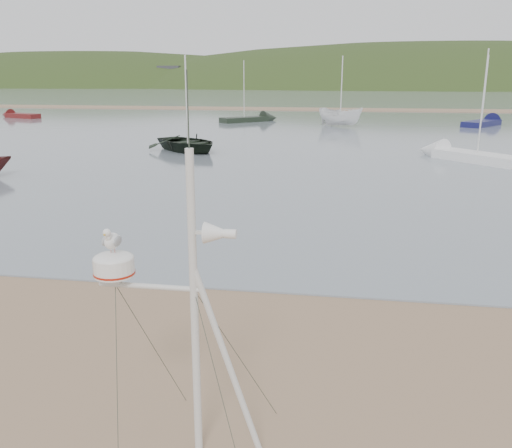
% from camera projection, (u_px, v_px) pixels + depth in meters
% --- Properties ---
extents(ground, '(560.00, 560.00, 0.00)m').
position_uv_depth(ground, '(78.00, 380.00, 8.56)').
color(ground, '#82654B').
rests_on(ground, ground).
extents(water, '(560.00, 256.00, 0.04)m').
position_uv_depth(water, '(331.00, 94.00, 134.12)').
color(water, slate).
rests_on(water, ground).
extents(sandbar, '(560.00, 7.00, 0.07)m').
position_uv_depth(sandbar, '(317.00, 109.00, 75.13)').
color(sandbar, '#82654B').
rests_on(sandbar, water).
extents(hill_ridge, '(620.00, 180.00, 80.00)m').
position_uv_depth(hill_ridge, '(379.00, 133.00, 234.45)').
color(hill_ridge, '#233315').
rests_on(hill_ridge, ground).
extents(far_cottages, '(294.40, 6.30, 8.00)m').
position_uv_depth(far_cottages, '(345.00, 77.00, 193.48)').
color(far_cottages, silver).
rests_on(far_cottages, ground).
extents(mast_rig, '(2.10, 2.24, 4.73)m').
position_uv_depth(mast_rig, '(191.00, 374.00, 6.59)').
color(mast_rig, silver).
rests_on(mast_rig, ground).
extents(boat_dark, '(3.24, 3.51, 5.20)m').
position_uv_depth(boat_dark, '(187.00, 109.00, 33.26)').
color(boat_dark, black).
rests_on(boat_dark, water).
extents(boat_white, '(2.47, 2.46, 4.68)m').
position_uv_depth(boat_white, '(341.00, 101.00, 49.76)').
color(boat_white, white).
rests_on(boat_white, water).
extents(dinghy_red_far, '(5.81, 3.21, 1.38)m').
position_uv_depth(dinghy_red_far, '(15.00, 115.00, 60.90)').
color(dinghy_red_far, '#591414').
rests_on(dinghy_red_far, ground).
extents(sailboat_white_near, '(5.53, 5.93, 6.51)m').
position_uv_depth(sailboat_white_near, '(452.00, 153.00, 31.14)').
color(sailboat_white_near, white).
rests_on(sailboat_white_near, ground).
extents(sailboat_blue_far, '(5.43, 6.74, 6.98)m').
position_uv_depth(sailboat_blue_far, '(489.00, 122.00, 52.04)').
color(sailboat_blue_far, '#141548').
rests_on(sailboat_blue_far, ground).
extents(sailboat_dark_mid, '(5.93, 5.70, 6.59)m').
position_uv_depth(sailboat_dark_mid, '(258.00, 119.00, 56.00)').
color(sailboat_dark_mid, black).
rests_on(sailboat_dark_mid, ground).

